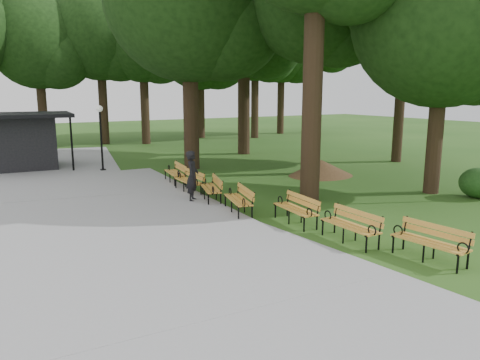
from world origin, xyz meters
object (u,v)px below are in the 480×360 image
bench_1 (350,226)px  bench_4 (210,188)px  lawn_tree_3 (445,15)px  kiosk (18,141)px  bench_6 (175,173)px  person (192,176)px  lawn_tree_4 (244,24)px  dirt_mound (321,168)px  bench_3 (238,200)px  bench_2 (295,209)px  lamp_post (100,124)px  lawn_tree_5 (405,18)px  bench_5 (189,181)px  bench_0 (429,243)px

bench_1 → bench_4: size_ratio=1.00×
lawn_tree_3 → kiosk: bearing=133.3°
bench_6 → person: bearing=-4.1°
lawn_tree_3 → lawn_tree_4: lawn_tree_4 is taller
dirt_mound → bench_3: size_ratio=1.42×
bench_3 → dirt_mound: bearing=133.8°
bench_1 → bench_3: same height
bench_2 → lamp_post: bearing=-162.7°
kiosk → dirt_mound: bearing=-33.0°
bench_2 → bench_3: same height
bench_3 → lawn_tree_3: lawn_tree_3 is taller
kiosk → bench_3: bearing=-63.4°
person → lawn_tree_5: size_ratio=0.17×
lawn_tree_3 → lawn_tree_4: 13.66m
dirt_mound → bench_1: bench_1 is taller
kiosk → lawn_tree_4: size_ratio=0.40×
lamp_post → bench_6: bearing=-67.0°
bench_1 → lamp_post: bearing=-168.7°
bench_4 → bench_5: same height
person → dirt_mound: size_ratio=0.68×
bench_2 → bench_4: bearing=-163.1°
person → bench_2: size_ratio=0.97×
dirt_mound → bench_6: size_ratio=1.42×
bench_5 → bench_6: size_ratio=1.00×
person → bench_2: bearing=-125.8°
bench_0 → lawn_tree_4: (5.79, 18.42, 7.57)m
bench_3 → bench_4: bearing=-166.7°
bench_1 → dirt_mound: bearing=144.1°
kiosk → lamp_post: 4.60m
dirt_mound → lawn_tree_5: size_ratio=0.25×
bench_2 → bench_6: bearing=-169.4°
bench_2 → bench_6: 7.69m
dirt_mound → bench_5: 6.90m
bench_6 → lawn_tree_4: lawn_tree_4 is taller
bench_1 → bench_3: (-1.09, 4.05, 0.00)m
dirt_mound → bench_4: bearing=-164.8°
bench_0 → lawn_tree_3: (6.36, 4.83, 6.26)m
bench_3 → bench_6: 5.72m
bench_4 → lawn_tree_4: size_ratio=0.17×
bench_2 → bench_6: same height
lawn_tree_4 → bench_2: bearing=-114.9°
bench_5 → lamp_post: bearing=-165.3°
lawn_tree_3 → bench_1: bearing=-157.7°
lamp_post → bench_3: lamp_post is taller
kiosk → bench_5: bearing=-56.5°
bench_4 → bench_6: same height
bench_5 → lawn_tree_4: bearing=138.5°
bench_0 → bench_5: (-1.88, 9.72, 0.00)m
person → kiosk: 11.95m
lamp_post → bench_1: lamp_post is taller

